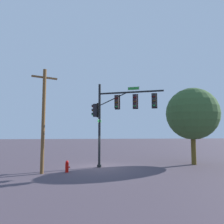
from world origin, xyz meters
name	(u,v)px	position (x,y,z in m)	size (l,w,h in m)	color
ground_plane	(99,167)	(0.00, 0.00, 0.00)	(120.00, 120.00, 0.00)	#493E48
signal_pole_assembly	(119,109)	(1.54, -0.61, 4.77)	(5.63, 2.41, 6.91)	black
utility_pole	(43,118)	(-4.05, -2.21, 3.88)	(1.68, 0.87, 7.41)	brown
fire_hydrant	(67,166)	(-2.37, -1.86, 0.41)	(0.33, 0.24, 0.83)	#BF0D07
tree_near	(192,114)	(8.39, 0.56, 4.50)	(4.65, 4.65, 6.84)	brown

